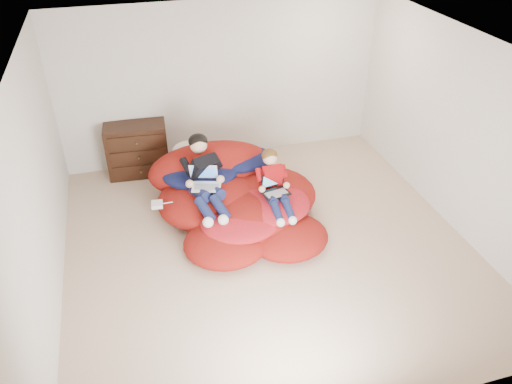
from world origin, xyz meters
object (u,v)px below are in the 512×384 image
dresser (137,150)px  beanbag_pile (235,198)px  older_boy (204,173)px  laptop_white (205,180)px  laptop_black (275,187)px  younger_boy (274,182)px

dresser → beanbag_pile: bearing=-51.4°
beanbag_pile → older_boy: 0.59m
beanbag_pile → laptop_white: 0.55m
dresser → laptop_white: size_ratio=2.07×
beanbag_pile → laptop_black: bearing=-35.3°
younger_boy → laptop_black: younger_boy is taller
younger_boy → laptop_white: (-0.86, 0.26, 0.02)m
younger_boy → laptop_black: bearing=-90.0°
dresser → beanbag_pile: (1.18, -1.48, -0.15)m
younger_boy → laptop_white: size_ratio=2.00×
younger_boy → laptop_white: younger_boy is taller
laptop_white → laptop_black: bearing=-18.6°
older_boy → laptop_white: older_boy is taller
dresser → laptop_white: (0.78, -1.51, 0.23)m
dresser → laptop_white: bearing=-62.8°
beanbag_pile → older_boy: (-0.40, 0.05, 0.43)m
older_boy → younger_boy: 0.93m
dresser → laptop_black: size_ratio=2.50×
beanbag_pile → laptop_white: bearing=-175.3°
dresser → beanbag_pile: 1.90m
laptop_white → beanbag_pile: bearing=4.7°
beanbag_pile → younger_boy: younger_boy is taller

